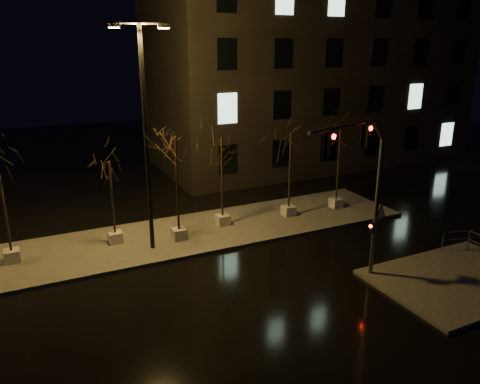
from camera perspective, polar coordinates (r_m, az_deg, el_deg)
ground at (r=19.67m, az=2.46°, el=-10.98°), size 90.00×90.00×0.00m
median at (r=24.57m, az=-4.18°, el=-4.75°), size 22.00×5.00×0.15m
sidewalk_corner at (r=21.72m, az=25.16°, el=-9.65°), size 7.00×5.00×0.15m
building at (r=39.99m, az=8.31°, el=14.73°), size 25.00×12.00×15.00m
tree_1 at (r=22.67m, az=-15.51°, el=1.41°), size 1.80×1.80×4.19m
tree_2 at (r=22.25m, az=-7.81°, el=3.80°), size 1.80×1.80×5.28m
tree_3 at (r=24.02m, az=-2.23°, el=4.23°), size 1.80×1.80×4.88m
tree_4 at (r=25.56m, az=6.17°, el=4.95°), size 1.80×1.80×4.86m
tree_5 at (r=27.33m, az=12.05°, el=5.51°), size 1.80×1.80×4.88m
traffic_signal_mast at (r=18.43m, az=14.97°, el=1.55°), size 5.20×1.71×6.62m
streetlight_main at (r=21.11m, az=-11.48°, el=7.95°), size 2.53×0.66×10.12m
guard_rail_a at (r=24.40m, az=25.55°, el=-4.96°), size 2.10×0.55×0.93m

